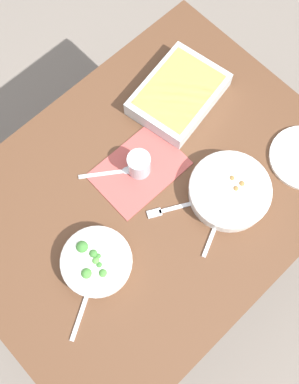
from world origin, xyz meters
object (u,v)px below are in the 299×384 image
at_px(spoon_by_stew, 217,223).
at_px(spoon_by_broccoli, 85,301).
at_px(spoon_spare, 115,172).
at_px(fork_on_table, 171,209).
at_px(broccoli_bowl, 96,262).
at_px(drink_cup, 139,165).
at_px(stew_bowl, 229,191).
at_px(baking_dish, 179,94).

relative_size(spoon_by_stew, spoon_by_broccoli, 1.04).
bearing_deg(spoon_spare, fork_on_table, 102.05).
bearing_deg(spoon_by_broccoli, broccoli_bowl, -149.74).
relative_size(drink_cup, fork_on_table, 0.52).
relative_size(spoon_by_broccoli, spoon_spare, 1.05).
bearing_deg(stew_bowl, broccoli_bowl, -14.90).
relative_size(broccoli_bowl, spoon_by_broccoli, 1.29).
height_order(spoon_by_stew, spoon_by_broccoli, same).
relative_size(broccoli_bowl, fork_on_table, 1.26).
bearing_deg(drink_cup, baking_dish, -160.15).
xyz_separation_m(stew_bowl, spoon_spare, (0.21, -0.29, -0.03)).
distance_m(drink_cup, spoon_by_stew, 0.29).
distance_m(stew_bowl, broccoli_bowl, 0.45).
xyz_separation_m(spoon_by_broccoli, fork_on_table, (-0.37, -0.03, -0.00)).
xyz_separation_m(stew_bowl, spoon_by_stew, (0.09, 0.04, -0.03)).
relative_size(spoon_by_stew, fork_on_table, 1.02).
bearing_deg(drink_cup, stew_bowl, 119.83).
bearing_deg(baking_dish, fork_on_table, 42.02).
distance_m(broccoli_bowl, fork_on_table, 0.28).
height_order(drink_cup, fork_on_table, drink_cup).
xyz_separation_m(spoon_by_broccoli, spoon_spare, (-0.32, -0.23, 0.00)).
bearing_deg(spoon_by_stew, drink_cup, -79.98).
height_order(stew_bowl, spoon_by_stew, stew_bowl).
bearing_deg(spoon_by_broccoli, spoon_by_stew, 167.28).
distance_m(stew_bowl, baking_dish, 0.37).
bearing_deg(spoon_by_stew, fork_on_table, -61.14).
bearing_deg(baking_dish, broccoli_bowl, 22.27).
relative_size(spoon_by_broccoli, fork_on_table, 0.98).
relative_size(stew_bowl, spoon_by_stew, 1.49).
xyz_separation_m(stew_bowl, spoon_by_broccoli, (0.53, -0.06, -0.03)).
distance_m(baking_dish, spoon_by_broccoli, 0.71).
xyz_separation_m(baking_dish, drink_cup, (0.27, 0.10, 0.00)).
distance_m(baking_dish, fork_on_table, 0.39).
height_order(spoon_by_broccoli, spoon_spare, same).
bearing_deg(broccoli_bowl, spoon_spare, -142.16).
bearing_deg(spoon_by_stew, spoon_spare, -71.13).
relative_size(stew_bowl, fork_on_table, 1.53).
bearing_deg(fork_on_table, drink_cup, -96.69).
bearing_deg(stew_bowl, spoon_spare, -55.03).
height_order(drink_cup, spoon_spare, drink_cup).
bearing_deg(spoon_spare, spoon_by_stew, 108.87).
bearing_deg(baking_dish, spoon_by_broccoli, 23.52).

